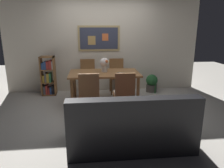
{
  "coord_description": "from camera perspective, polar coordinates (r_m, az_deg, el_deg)",
  "views": [
    {
      "loc": [
        -0.35,
        -4.19,
        1.72
      ],
      "look_at": [
        0.05,
        -0.24,
        0.65
      ],
      "focal_mm": 33.72,
      "sensor_mm": 36.0,
      "label": 1
    }
  ],
  "objects": [
    {
      "name": "flower_vase",
      "position": [
        4.79,
        -2.06,
        5.53
      ],
      "size": [
        0.21,
        0.21,
        0.32
      ],
      "color": "beige",
      "rests_on": "dining_table"
    },
    {
      "name": "dining_chair_far_left",
      "position": [
        5.59,
        -6.6,
        2.78
      ],
      "size": [
        0.4,
        0.41,
        0.91
      ],
      "color": "brown",
      "rests_on": "ground_plane"
    },
    {
      "name": "bookshelf",
      "position": [
        5.69,
        -16.87,
        1.99
      ],
      "size": [
        0.36,
        0.28,
        1.02
      ],
      "color": "brown",
      "rests_on": "ground_plane"
    },
    {
      "name": "potted_ivy",
      "position": [
        5.86,
        10.71,
        0.24
      ],
      "size": [
        0.31,
        0.33,
        0.53
      ],
      "color": "#4C4742",
      "rests_on": "ground_plane"
    },
    {
      "name": "tv_remote",
      "position": [
        4.63,
        2.39,
        2.91
      ],
      "size": [
        0.16,
        0.11,
        0.02
      ],
      "color": "black",
      "rests_on": "dining_table"
    },
    {
      "name": "dining_chair_far_right",
      "position": [
        5.66,
        1.3,
        3.04
      ],
      "size": [
        0.4,
        0.41,
        0.91
      ],
      "color": "brown",
      "rests_on": "ground_plane"
    },
    {
      "name": "dining_chair_near_left",
      "position": [
        4.03,
        -6.23,
        -2.1
      ],
      "size": [
        0.4,
        0.41,
        0.91
      ],
      "color": "brown",
      "rests_on": "ground_plane"
    },
    {
      "name": "leather_couch",
      "position": [
        3.16,
        5.0,
        -11.49
      ],
      "size": [
        1.8,
        0.84,
        0.84
      ],
      "color": "black",
      "rests_on": "ground_plane"
    },
    {
      "name": "wall_back_with_painting",
      "position": [
        5.8,
        -2.43,
        10.97
      ],
      "size": [
        5.2,
        0.14,
        2.6
      ],
      "color": "beige",
      "rests_on": "ground_plane"
    },
    {
      "name": "dining_table",
      "position": [
        4.79,
        -2.11,
        2.1
      ],
      "size": [
        1.58,
        0.91,
        0.73
      ],
      "color": "brown",
      "rests_on": "ground_plane"
    },
    {
      "name": "dining_chair_near_right",
      "position": [
        4.05,
        3.31,
        -1.91
      ],
      "size": [
        0.4,
        0.41,
        0.91
      ],
      "color": "brown",
      "rests_on": "ground_plane"
    },
    {
      "name": "ground_plane",
      "position": [
        4.54,
        -0.99,
        -7.17
      ],
      "size": [
        12.0,
        12.0,
        0.0
      ],
      "primitive_type": "plane",
      "color": "#B7B2A8"
    }
  ]
}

